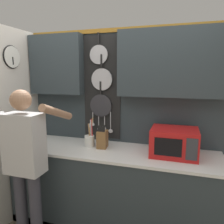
{
  "coord_description": "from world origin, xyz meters",
  "views": [
    {
      "loc": [
        0.72,
        -2.27,
        1.78
      ],
      "look_at": [
        -0.07,
        0.22,
        1.33
      ],
      "focal_mm": 35.0,
      "sensor_mm": 36.0,
      "label": 1
    }
  ],
  "objects_px": {
    "knife_block": "(102,139)",
    "microwave": "(174,142)",
    "utensil_crock": "(90,139)",
    "person": "(26,156)"
  },
  "relations": [
    {
      "from": "knife_block",
      "to": "person",
      "type": "distance_m",
      "value": 0.85
    },
    {
      "from": "microwave",
      "to": "person",
      "type": "bearing_deg",
      "value": -157.3
    },
    {
      "from": "person",
      "to": "utensil_crock",
      "type": "bearing_deg",
      "value": 53.39
    },
    {
      "from": "knife_block",
      "to": "person",
      "type": "bearing_deg",
      "value": -135.64
    },
    {
      "from": "knife_block",
      "to": "microwave",
      "type": "bearing_deg",
      "value": -0.02
    },
    {
      "from": "utensil_crock",
      "to": "person",
      "type": "bearing_deg",
      "value": -126.61
    },
    {
      "from": "utensil_crock",
      "to": "person",
      "type": "height_order",
      "value": "person"
    },
    {
      "from": "knife_block",
      "to": "utensil_crock",
      "type": "bearing_deg",
      "value": 179.01
    },
    {
      "from": "knife_block",
      "to": "utensil_crock",
      "type": "relative_size",
      "value": 0.83
    },
    {
      "from": "microwave",
      "to": "utensil_crock",
      "type": "xyz_separation_m",
      "value": [
        -0.97,
        0.0,
        -0.06
      ]
    }
  ]
}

